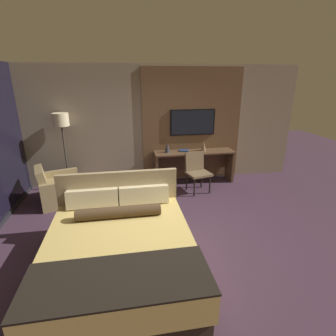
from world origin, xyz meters
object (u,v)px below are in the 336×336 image
(desk, at_px, (193,161))
(vase_tall, at_px, (204,146))
(bed, at_px, (120,251))
(tv, at_px, (193,122))
(vase_short, at_px, (167,147))
(floor_lamp, at_px, (62,126))
(book, at_px, (184,151))
(armchair_by_window, at_px, (60,190))
(desk_chair, at_px, (197,169))

(desk, relative_size, vase_tall, 8.01)
(bed, xyz_separation_m, vase_tall, (2.05, 3.01, 0.59))
(tv, distance_m, vase_short, 0.88)
(desk, relative_size, floor_lamp, 1.10)
(bed, relative_size, vase_short, 8.75)
(book, bearing_deg, armchair_by_window, -166.84)
(vase_tall, relative_size, vase_short, 0.95)
(vase_short, distance_m, book, 0.43)
(floor_lamp, bearing_deg, bed, -68.58)
(armchair_by_window, relative_size, floor_lamp, 0.60)
(vase_short, bearing_deg, desk, 0.35)
(floor_lamp, relative_size, vase_tall, 7.29)
(bed, relative_size, book, 8.83)
(tv, relative_size, vase_short, 4.34)
(tv, bearing_deg, vase_tall, -41.53)
(desk_chair, bearing_deg, vase_short, 123.28)
(desk_chair, distance_m, book, 0.66)
(bed, relative_size, armchair_by_window, 2.09)
(vase_tall, bearing_deg, book, 175.76)
(floor_lamp, bearing_deg, vase_tall, -0.59)
(armchair_by_window, bearing_deg, desk, -96.04)
(armchair_by_window, relative_size, vase_short, 4.18)
(book, bearing_deg, tv, 36.02)
(tv, relative_size, armchair_by_window, 1.04)
(desk, distance_m, book, 0.36)
(tv, xyz_separation_m, floor_lamp, (-3.01, -0.18, 0.03))
(tv, distance_m, desk_chair, 1.21)
(bed, xyz_separation_m, vase_short, (1.15, 3.02, 0.60))
(desk, relative_size, armchair_by_window, 1.82)
(tv, bearing_deg, desk, -90.00)
(vase_short, relative_size, book, 1.01)
(tv, relative_size, vase_tall, 4.56)
(tv, height_order, desk_chair, tv)
(desk, distance_m, floor_lamp, 3.15)
(book, bearing_deg, bed, -117.26)
(bed, bearing_deg, floor_lamp, 111.42)
(floor_lamp, relative_size, book, 6.99)
(book, bearing_deg, vase_short, -176.47)
(armchair_by_window, distance_m, floor_lamp, 1.39)
(tv, distance_m, vase_tall, 0.64)
(tv, xyz_separation_m, vase_short, (-0.66, -0.20, -0.54))
(floor_lamp, bearing_deg, desk_chair, -11.12)
(bed, height_order, tv, tv)
(armchair_by_window, height_order, book, book)
(desk_chair, distance_m, vase_short, 0.89)
(bed, bearing_deg, armchair_by_window, 117.76)
(bed, relative_size, desk_chair, 2.52)
(bed, distance_m, vase_short, 3.29)
(floor_lamp, bearing_deg, book, 0.05)
(desk_chair, relative_size, vase_tall, 3.65)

